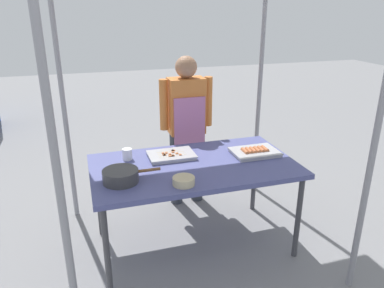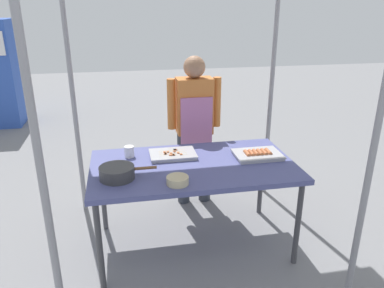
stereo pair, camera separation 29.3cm
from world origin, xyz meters
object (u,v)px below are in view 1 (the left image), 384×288
object	(u,v)px
stall_table	(194,170)
cooking_wok	(121,175)
tray_meat_skewers	(171,155)
drink_cup_near_edge	(127,154)
vendor_woman	(187,121)
condiment_bowl	(184,181)
tray_grilled_sausages	(255,152)

from	to	relation	value
stall_table	cooking_wok	world-z (taller)	cooking_wok
stall_table	tray_meat_skewers	bearing A→B (deg)	125.99
drink_cup_near_edge	vendor_woman	world-z (taller)	vendor_woman
stall_table	vendor_woman	bearing A→B (deg)	78.02
cooking_wok	drink_cup_near_edge	distance (m)	0.41
condiment_bowl	vendor_woman	bearing A→B (deg)	72.65
tray_grilled_sausages	vendor_woman	world-z (taller)	vendor_woman
tray_grilled_sausages	cooking_wok	bearing A→B (deg)	-170.19
drink_cup_near_edge	condiment_bowl	bearing A→B (deg)	-61.13
cooking_wok	stall_table	bearing A→B (deg)	14.36
stall_table	condiment_bowl	bearing A→B (deg)	-118.57
condiment_bowl	stall_table	bearing A→B (deg)	61.43
tray_meat_skewers	condiment_bowl	bearing A→B (deg)	-94.41
tray_meat_skewers	stall_table	bearing A→B (deg)	-54.01
tray_grilled_sausages	vendor_woman	xyz separation A→B (m)	(-0.39, 0.70, 0.10)
stall_table	drink_cup_near_edge	size ratio (longest dim) A/B	17.55
stall_table	tray_meat_skewers	size ratio (longest dim) A/B	4.23
cooking_wok	vendor_woman	size ratio (longest dim) A/B	0.28
tray_grilled_sausages	cooking_wok	world-z (taller)	cooking_wok
tray_grilled_sausages	cooking_wok	distance (m)	1.15
condiment_bowl	drink_cup_near_edge	size ratio (longest dim) A/B	1.73
stall_table	tray_grilled_sausages	world-z (taller)	tray_grilled_sausages
stall_table	condiment_bowl	xyz separation A→B (m)	(-0.17, -0.32, 0.08)
drink_cup_near_edge	vendor_woman	size ratio (longest dim) A/B	0.06
tray_grilled_sausages	drink_cup_near_edge	bearing A→B (deg)	169.09
tray_meat_skewers	condiment_bowl	world-z (taller)	condiment_bowl
condiment_bowl	drink_cup_near_edge	bearing A→B (deg)	118.87
tray_grilled_sausages	drink_cup_near_edge	distance (m)	1.06
drink_cup_near_edge	tray_meat_skewers	bearing A→B (deg)	-9.62
tray_meat_skewers	drink_cup_near_edge	bearing A→B (deg)	170.38
vendor_woman	drink_cup_near_edge	bearing A→B (deg)	37.61
condiment_bowl	vendor_woman	size ratio (longest dim) A/B	0.11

